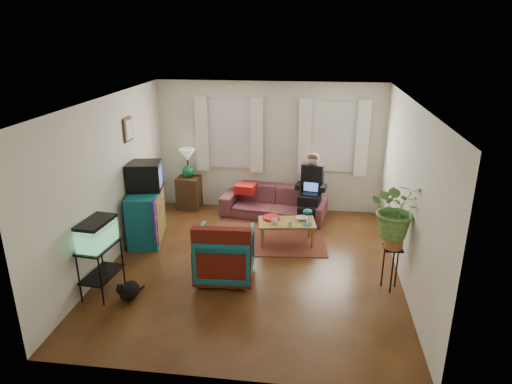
# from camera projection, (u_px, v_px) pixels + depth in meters

# --- Properties ---
(floor) EXTENTS (4.50, 5.00, 0.01)m
(floor) POSITION_uv_depth(u_px,v_px,m) (253.00, 265.00, 7.24)
(floor) COLOR #4F2B14
(floor) RESTS_ON ground
(ceiling) EXTENTS (4.50, 5.00, 0.01)m
(ceiling) POSITION_uv_depth(u_px,v_px,m) (252.00, 101.00, 6.36)
(ceiling) COLOR white
(ceiling) RESTS_ON wall_back
(wall_back) EXTENTS (4.50, 0.01, 2.60)m
(wall_back) POSITION_uv_depth(u_px,v_px,m) (269.00, 147.00, 9.13)
(wall_back) COLOR silver
(wall_back) RESTS_ON floor
(wall_front) EXTENTS (4.50, 0.01, 2.60)m
(wall_front) POSITION_uv_depth(u_px,v_px,m) (218.00, 273.00, 4.47)
(wall_front) COLOR silver
(wall_front) RESTS_ON floor
(wall_left) EXTENTS (0.01, 5.00, 2.60)m
(wall_left) POSITION_uv_depth(u_px,v_px,m) (109.00, 182.00, 7.07)
(wall_left) COLOR silver
(wall_left) RESTS_ON floor
(wall_right) EXTENTS (0.01, 5.00, 2.60)m
(wall_right) POSITION_uv_depth(u_px,v_px,m) (408.00, 195.00, 6.53)
(wall_right) COLOR silver
(wall_right) RESTS_ON floor
(window_left) EXTENTS (1.08, 0.04, 1.38)m
(window_left) POSITION_uv_depth(u_px,v_px,m) (230.00, 134.00, 9.12)
(window_left) COLOR white
(window_left) RESTS_ON wall_back
(window_right) EXTENTS (1.08, 0.04, 1.38)m
(window_right) POSITION_uv_depth(u_px,v_px,m) (333.00, 137.00, 8.88)
(window_right) COLOR white
(window_right) RESTS_ON wall_back
(curtains_left) EXTENTS (1.36, 0.06, 1.50)m
(curtains_left) POSITION_uv_depth(u_px,v_px,m) (229.00, 135.00, 9.05)
(curtains_left) COLOR white
(curtains_left) RESTS_ON wall_back
(curtains_right) EXTENTS (1.36, 0.06, 1.50)m
(curtains_right) POSITION_uv_depth(u_px,v_px,m) (333.00, 138.00, 8.80)
(curtains_right) COLOR white
(curtains_right) RESTS_ON wall_back
(picture_frame) EXTENTS (0.04, 0.32, 0.40)m
(picture_frame) POSITION_uv_depth(u_px,v_px,m) (129.00, 130.00, 7.64)
(picture_frame) COLOR #3D2616
(picture_frame) RESTS_ON wall_left
(area_rug) EXTENTS (2.14, 1.78, 0.01)m
(area_rug) POSITION_uv_depth(u_px,v_px,m) (268.00, 236.00, 8.25)
(area_rug) COLOR brown
(area_rug) RESTS_ON floor
(sofa) EXTENTS (2.14, 1.13, 0.80)m
(sofa) POSITION_uv_depth(u_px,v_px,m) (274.00, 198.00, 9.00)
(sofa) COLOR brown
(sofa) RESTS_ON floor
(seated_person) EXTENTS (0.61, 0.70, 1.21)m
(seated_person) POSITION_uv_depth(u_px,v_px,m) (311.00, 191.00, 8.73)
(seated_person) COLOR black
(seated_person) RESTS_ON sofa
(side_table) EXTENTS (0.47, 0.47, 0.66)m
(side_table) POSITION_uv_depth(u_px,v_px,m) (189.00, 192.00, 9.49)
(side_table) COLOR #371F14
(side_table) RESTS_ON floor
(table_lamp) EXTENTS (0.35, 0.35, 0.61)m
(table_lamp) POSITION_uv_depth(u_px,v_px,m) (188.00, 164.00, 9.28)
(table_lamp) COLOR white
(table_lamp) RESTS_ON side_table
(dresser) EXTENTS (0.68, 1.09, 0.91)m
(dresser) POSITION_uv_depth(u_px,v_px,m) (146.00, 216.00, 7.99)
(dresser) COLOR #115367
(dresser) RESTS_ON floor
(crt_tv) EXTENTS (0.64, 0.60, 0.49)m
(crt_tv) POSITION_uv_depth(u_px,v_px,m) (145.00, 176.00, 7.85)
(crt_tv) COLOR black
(crt_tv) RESTS_ON dresser
(aquarium_stand) EXTENTS (0.43, 0.69, 0.74)m
(aquarium_stand) POSITION_uv_depth(u_px,v_px,m) (102.00, 269.00, 6.39)
(aquarium_stand) COLOR black
(aquarium_stand) RESTS_ON floor
(aquarium) EXTENTS (0.39, 0.63, 0.39)m
(aquarium) POSITION_uv_depth(u_px,v_px,m) (97.00, 233.00, 6.20)
(aquarium) COLOR #7FD899
(aquarium) RESTS_ON aquarium_stand
(black_cat) EXTENTS (0.34, 0.44, 0.33)m
(black_cat) POSITION_uv_depth(u_px,v_px,m) (129.00, 289.00, 6.29)
(black_cat) COLOR black
(black_cat) RESTS_ON floor
(armchair) EXTENTS (0.86, 0.81, 0.84)m
(armchair) POSITION_uv_depth(u_px,v_px,m) (225.00, 252.00, 6.77)
(armchair) COLOR #115966
(armchair) RESTS_ON floor
(serape_throw) EXTENTS (0.85, 0.24, 0.69)m
(serape_throw) POSITION_uv_depth(u_px,v_px,m) (222.00, 252.00, 6.41)
(serape_throw) COLOR #9E0A0A
(serape_throw) RESTS_ON armchair
(coffee_table) EXTENTS (1.04, 0.66, 0.40)m
(coffee_table) POSITION_uv_depth(u_px,v_px,m) (287.00, 232.00, 7.95)
(coffee_table) COLOR brown
(coffee_table) RESTS_ON floor
(cup_a) EXTENTS (0.12, 0.12, 0.09)m
(cup_a) POSITION_uv_depth(u_px,v_px,m) (274.00, 221.00, 7.78)
(cup_a) COLOR white
(cup_a) RESTS_ON coffee_table
(cup_b) EXTENTS (0.10, 0.10, 0.08)m
(cup_b) POSITION_uv_depth(u_px,v_px,m) (290.00, 223.00, 7.71)
(cup_b) COLOR beige
(cup_b) RESTS_ON coffee_table
(bowl) EXTENTS (0.22, 0.22, 0.05)m
(bowl) POSITION_uv_depth(u_px,v_px,m) (302.00, 218.00, 7.96)
(bowl) COLOR white
(bowl) RESTS_ON coffee_table
(snack_tray) EXTENTS (0.34, 0.34, 0.04)m
(snack_tray) POSITION_uv_depth(u_px,v_px,m) (271.00, 218.00, 7.99)
(snack_tray) COLOR #B21414
(snack_tray) RESTS_ON coffee_table
(birdcage) EXTENTS (0.18, 0.18, 0.28)m
(birdcage) POSITION_uv_depth(u_px,v_px,m) (307.00, 217.00, 7.71)
(birdcage) COLOR #115B6B
(birdcage) RESTS_ON coffee_table
(plant_stand) EXTENTS (0.29, 0.29, 0.66)m
(plant_stand) POSITION_uv_depth(u_px,v_px,m) (391.00, 268.00, 6.50)
(plant_stand) COLOR black
(plant_stand) RESTS_ON floor
(potted_plant) EXTENTS (0.77, 0.67, 0.84)m
(potted_plant) POSITION_uv_depth(u_px,v_px,m) (396.00, 218.00, 6.23)
(potted_plant) COLOR #599947
(potted_plant) RESTS_ON plant_stand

